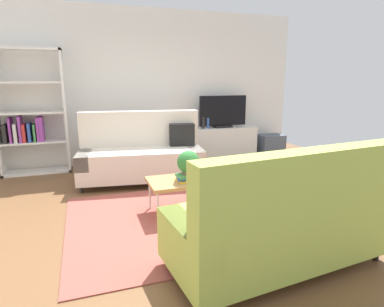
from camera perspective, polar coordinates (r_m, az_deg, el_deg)
name	(u,v)px	position (r m, az deg, el deg)	size (l,w,h in m)	color
ground_plane	(185,212)	(4.07, -1.30, -10.28)	(7.68, 7.68, 0.00)	brown
wall_far	(141,87)	(6.46, -9.00, 11.47)	(6.40, 0.12, 2.90)	white
area_rug	(195,217)	(3.92, 0.52, -11.12)	(2.90, 2.20, 0.01)	#9E4C42
couch_beige	(142,154)	(5.20, -8.80, -0.11)	(2.00, 1.09, 1.10)	beige
couch_green	(281,220)	(2.88, 15.40, -11.28)	(1.97, 1.02, 1.10)	#A3BC4C
coffee_table	(193,181)	(3.97, 0.26, -4.81)	(1.10, 0.56, 0.42)	#B7844C
tv_console	(222,143)	(6.73, 5.27, 1.93)	(1.40, 0.44, 0.64)	silver
tv	(223,112)	(6.62, 5.46, 7.28)	(1.00, 0.20, 0.64)	black
bookshelf	(30,117)	(6.14, -26.60, 5.72)	(1.10, 0.36, 2.10)	white
storage_trunk	(270,145)	(7.17, 13.64, 1.50)	(0.52, 0.40, 0.44)	#4C5666
potted_plant	(188,164)	(3.83, -0.63, -1.83)	(0.27, 0.27, 0.36)	brown
table_book_0	(187,180)	(3.87, -0.86, -4.68)	(0.24, 0.18, 0.02)	gold
table_book_1	(187,178)	(3.86, -0.86, -4.29)	(0.24, 0.18, 0.03)	#3359B2
table_book_2	(187,175)	(3.85, -0.86, -3.86)	(0.24, 0.18, 0.03)	#3F8C4C
vase_0	(195,124)	(6.49, 0.46, 5.25)	(0.09, 0.09, 0.18)	silver
bottle_0	(203,123)	(6.46, 1.99, 5.45)	(0.05, 0.05, 0.23)	#262626
bottle_1	(208,123)	(6.50, 2.84, 5.37)	(0.05, 0.05, 0.21)	#3359B2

